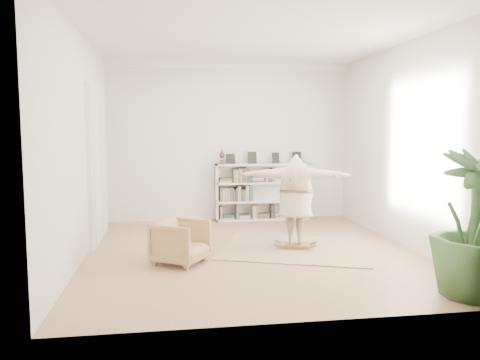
# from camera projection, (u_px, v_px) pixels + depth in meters

# --- Properties ---
(floor) EXTENTS (6.00, 6.00, 0.00)m
(floor) POSITION_uv_depth(u_px,v_px,m) (252.00, 251.00, 7.97)
(floor) COLOR #9F7852
(floor) RESTS_ON ground
(room_shell) EXTENTS (6.00, 6.00, 6.00)m
(room_shell) POSITION_uv_depth(u_px,v_px,m) (230.00, 65.00, 10.49)
(room_shell) COLOR silver
(room_shell) RESTS_ON floor
(doors) EXTENTS (0.09, 1.78, 2.92)m
(doors) POSITION_uv_depth(u_px,v_px,m) (98.00, 166.00, 8.70)
(doors) COLOR white
(doors) RESTS_ON floor
(bookshelf) EXTENTS (2.20, 0.35, 1.64)m
(bookshelf) POSITION_uv_depth(u_px,v_px,m) (263.00, 192.00, 10.78)
(bookshelf) COLOR silver
(bookshelf) RESTS_ON floor
(armchair) EXTENTS (1.01, 1.00, 0.67)m
(armchair) POSITION_uv_depth(u_px,v_px,m) (181.00, 242.00, 7.23)
(armchair) COLOR tan
(armchair) RESTS_ON floor
(rug) EXTENTS (3.03, 2.74, 0.02)m
(rug) POSITION_uv_depth(u_px,v_px,m) (295.00, 248.00, 8.13)
(rug) COLOR tan
(rug) RESTS_ON floor
(rocker_board) EXTENTS (0.58, 0.46, 0.11)m
(rocker_board) POSITION_uv_depth(u_px,v_px,m) (295.00, 245.00, 8.13)
(rocker_board) COLOR brown
(rocker_board) RESTS_ON rug
(person) EXTENTS (1.98, 1.15, 1.56)m
(person) POSITION_uv_depth(u_px,v_px,m) (296.00, 197.00, 8.04)
(person) COLOR beige
(person) RESTS_ON rocker_board
(houseplant) EXTENTS (1.33, 1.33, 1.82)m
(houseplant) POSITION_uv_depth(u_px,v_px,m) (474.00, 224.00, 5.71)
(houseplant) COLOR #35582C
(houseplant) RESTS_ON floor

